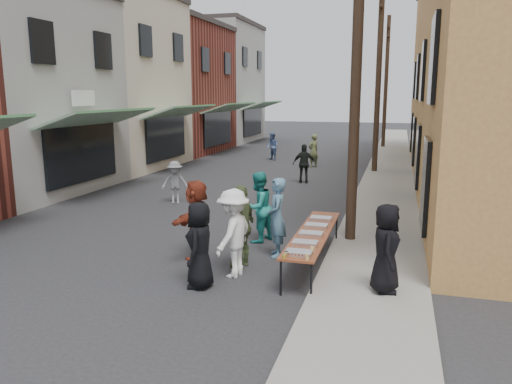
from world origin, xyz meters
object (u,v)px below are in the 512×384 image
Objects in this scene: utility_pole_near at (357,62)px; catering_tray_sausage at (299,253)px; serving_table at (313,234)px; guest_front_c at (258,207)px; server at (386,248)px; guest_front_a at (200,245)px; utility_pole_mid at (378,78)px; utility_pole_far at (386,83)px.

utility_pole_near is 18.00× the size of catering_tray_sausage.
guest_front_c is at bearing 139.90° from serving_table.
utility_pole_near is 4.98m from server.
serving_table is at bearing -107.64° from utility_pole_near.
utility_pole_near is 4.97× the size of guest_front_c.
utility_pole_near is at bearing 140.23° from guest_front_a.
catering_tray_sausage is at bearing 51.48° from guest_front_c.
server is at bearing 10.05° from catering_tray_sausage.
utility_pole_mid is at bearing -2.39° from server.
guest_front_c is at bearing -100.31° from utility_pole_mid.
guest_front_a is at bearing -99.10° from utility_pole_mid.
utility_pole_far is (0.00, 12.00, 0.00)m from utility_pole_mid.
utility_pole_near is at bearing 72.36° from serving_table.
guest_front_c reaches higher than server.
guest_front_a is (-1.91, -1.88, 0.14)m from serving_table.
utility_pole_near is at bearing -90.00° from utility_pole_mid.
serving_table is at bearing 72.81° from guest_front_c.
catering_tray_sausage is 0.28× the size of guest_front_c.
utility_pole_far is 24.95m from guest_front_c.
server is (0.95, -3.35, -3.56)m from utility_pole_near.
utility_pole_mid is 1.00× the size of utility_pole_far.
guest_front_c is (-2.29, -12.58, -3.59)m from utility_pole_mid.
catering_tray_sausage is (-0.63, -27.63, -3.71)m from utility_pole_far.
utility_pole_mid is 16.08m from catering_tray_sausage.
utility_pole_mid is 4.97× the size of guest_front_c.
server is (0.95, -27.35, -3.56)m from utility_pole_far.
utility_pole_near is 2.25× the size of serving_table.
utility_pole_far is at bearing 90.00° from utility_pole_near.
utility_pole_far is 2.25× the size of serving_table.
serving_table is (-0.63, -1.98, -3.79)m from utility_pole_near.
server is at bearing -86.45° from utility_pole_mid.
utility_pole_near and utility_pole_far have the same top height.
server is at bearing -88.01° from utility_pole_far.
utility_pole_near is 4.30m from guest_front_c.
utility_pole_far reaches higher than guest_front_c.
utility_pole_near and utility_pole_mid have the same top height.
guest_front_c is at bearing 118.57° from catering_tray_sausage.
guest_front_c is at bearing 43.57° from server.
utility_pole_far is at bearing 90.00° from utility_pole_mid.
serving_table is at bearing 43.16° from server.
utility_pole_mid is 5.28× the size of guest_front_a.
utility_pole_far is at bearing 88.69° from catering_tray_sausage.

